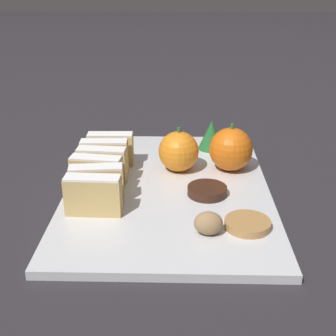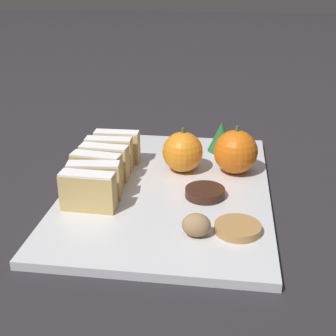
% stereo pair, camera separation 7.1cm
% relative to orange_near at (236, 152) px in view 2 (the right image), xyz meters
% --- Properties ---
extents(ground_plane, '(6.00, 6.00, 0.00)m').
position_rel_orange_near_xyz_m(ground_plane, '(-0.10, -0.07, -0.05)').
color(ground_plane, '#28262B').
extents(serving_platter, '(0.31, 0.45, 0.01)m').
position_rel_orange_near_xyz_m(serving_platter, '(-0.10, -0.07, -0.04)').
color(serving_platter, silver).
rests_on(serving_platter, ground_plane).
extents(stollen_slice_front, '(0.08, 0.03, 0.06)m').
position_rel_orange_near_xyz_m(stollen_slice_front, '(-0.20, -0.16, -0.01)').
color(stollen_slice_front, tan).
rests_on(stollen_slice_front, serving_platter).
extents(stollen_slice_second, '(0.08, 0.03, 0.06)m').
position_rel_orange_near_xyz_m(stollen_slice_second, '(-0.20, -0.12, -0.01)').
color(stollen_slice_second, tan).
rests_on(stollen_slice_second, serving_platter).
extents(stollen_slice_third, '(0.08, 0.03, 0.06)m').
position_rel_orange_near_xyz_m(stollen_slice_third, '(-0.21, -0.09, -0.01)').
color(stollen_slice_third, tan).
rests_on(stollen_slice_third, serving_platter).
extents(stollen_slice_fourth, '(0.08, 0.03, 0.06)m').
position_rel_orange_near_xyz_m(stollen_slice_fourth, '(-0.21, -0.05, -0.01)').
color(stollen_slice_fourth, tan).
rests_on(stollen_slice_fourth, serving_platter).
extents(stollen_slice_fifth, '(0.08, 0.03, 0.06)m').
position_rel_orange_near_xyz_m(stollen_slice_fifth, '(-0.21, -0.02, -0.01)').
color(stollen_slice_fifth, tan).
rests_on(stollen_slice_fifth, serving_platter).
extents(stollen_slice_sixth, '(0.08, 0.03, 0.06)m').
position_rel_orange_near_xyz_m(stollen_slice_sixth, '(-0.20, 0.02, -0.01)').
color(stollen_slice_sixth, tan).
rests_on(stollen_slice_sixth, serving_platter).
extents(orange_near, '(0.07, 0.07, 0.08)m').
position_rel_orange_near_xyz_m(orange_near, '(0.00, 0.00, 0.00)').
color(orange_near, orange).
rests_on(orange_near, serving_platter).
extents(orange_far, '(0.07, 0.07, 0.07)m').
position_rel_orange_near_xyz_m(orange_far, '(-0.09, -0.01, -0.00)').
color(orange_far, orange).
rests_on(orange_far, serving_platter).
extents(walnut, '(0.04, 0.03, 0.03)m').
position_rel_orange_near_xyz_m(walnut, '(-0.05, -0.20, -0.02)').
color(walnut, '#9E7A51').
rests_on(walnut, serving_platter).
extents(chocolate_cookie, '(0.06, 0.06, 0.01)m').
position_rel_orange_near_xyz_m(chocolate_cookie, '(-0.04, -0.10, -0.03)').
color(chocolate_cookie, '#381E14').
rests_on(chocolate_cookie, serving_platter).
extents(gingerbread_cookie, '(0.06, 0.06, 0.01)m').
position_rel_orange_near_xyz_m(gingerbread_cookie, '(0.00, -0.19, -0.03)').
color(gingerbread_cookie, '#B27F47').
rests_on(gingerbread_cookie, serving_platter).
extents(evergreen_sprig, '(0.05, 0.05, 0.05)m').
position_rel_orange_near_xyz_m(evergreen_sprig, '(-0.03, 0.09, -0.01)').
color(evergreen_sprig, '#23662D').
rests_on(evergreen_sprig, serving_platter).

